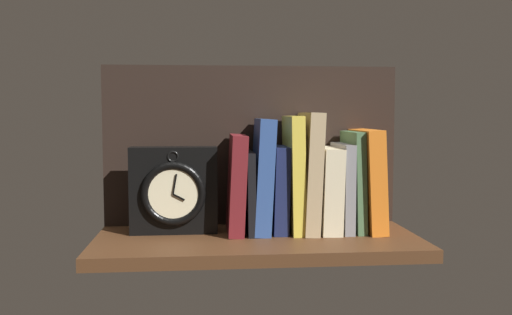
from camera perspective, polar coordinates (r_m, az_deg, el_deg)
The scene contains 13 objects.
ground_plane at distance 114.95cm, azimuth 0.15°, elevation -8.73°, with size 66.00×29.09×2.50cm, color #4C2D19.
back_panel at distance 125.98cm, azimuth -0.46°, elevation 1.24°, with size 66.00×1.20×35.77cm, color black.
book_maroon_dawkins at distance 117.67cm, azimuth -2.00°, elevation -2.70°, with size 3.19×14.38×20.63cm, color maroon.
book_black_skeptic at distance 118.09cm, azimuth -0.69°, elevation -3.53°, with size 1.60×13.89×17.11cm, color black.
book_blue_modern at distance 117.92cm, azimuth 0.67°, elevation -1.86°, with size 3.40×13.93×23.98cm, color #2D4C8E.
book_navy_bierce at distance 118.70cm, azimuth 2.36°, elevation -3.23°, with size 3.06×12.30×18.19cm, color #192147.
book_yellow_seinlanguage at distance 118.78cm, azimuth 3.90°, elevation -1.68°, with size 2.73×14.38×24.60cm, color gold.
book_tan_shortstories at distance 119.31cm, azimuth 5.42°, elevation -1.49°, with size 3.11×15.53×25.30cm, color tan.
book_cream_twain at distance 120.55cm, azimuth 7.25°, elevation -3.23°, with size 4.14×15.28×17.85cm, color beige.
book_gray_chess at distance 121.29cm, azimuth 8.84°, elevation -3.00°, with size 2.15×14.38×18.69cm, color gray.
book_green_romantic at distance 121.74cm, azimuth 9.94°, elevation -2.37°, with size 2.04×13.95×21.27cm, color #476B44.
book_orange_pandolfini at distance 122.58cm, azimuth 11.35°, elevation -2.25°, with size 3.60×16.36×21.65cm, color orange.
framed_clock at distance 117.79cm, azimuth -8.42°, elevation -3.37°, with size 18.17×6.45×18.17cm.
Camera 1 is at (-10.87, -111.35, 25.14)cm, focal length 39.02 mm.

